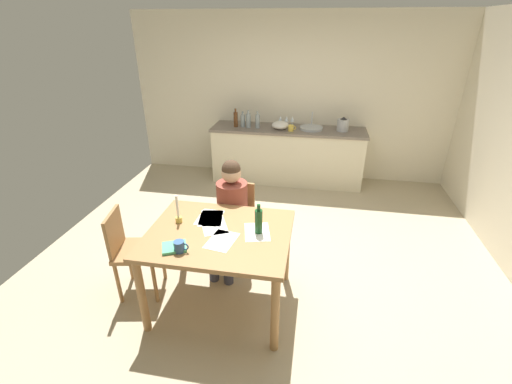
% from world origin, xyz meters
% --- Properties ---
extents(ground_plane, '(5.20, 5.20, 0.04)m').
position_xyz_m(ground_plane, '(0.00, 0.00, -0.02)').
color(ground_plane, tan).
extents(wall_back, '(5.20, 0.12, 2.60)m').
position_xyz_m(wall_back, '(0.00, 2.60, 1.30)').
color(wall_back, silver).
rests_on(wall_back, ground).
extents(kitchen_counter, '(2.44, 0.64, 0.90)m').
position_xyz_m(kitchen_counter, '(0.00, 2.24, 0.45)').
color(kitchen_counter, beige).
rests_on(kitchen_counter, ground).
extents(dining_table, '(1.23, 1.00, 0.79)m').
position_xyz_m(dining_table, '(-0.31, -0.72, 0.68)').
color(dining_table, '#9E7042').
rests_on(dining_table, ground).
extents(chair_at_table, '(0.44, 0.44, 0.87)m').
position_xyz_m(chair_at_table, '(-0.35, 0.02, 0.49)').
color(chair_at_table, '#9E7042').
rests_on(chair_at_table, ground).
extents(person_seated, '(0.37, 0.61, 1.19)m').
position_xyz_m(person_seated, '(-0.36, -0.13, 0.68)').
color(person_seated, brown).
rests_on(person_seated, ground).
extents(chair_side_empty, '(0.47, 0.47, 0.88)m').
position_xyz_m(chair_side_empty, '(-1.19, -0.71, 0.49)').
color(chair_side_empty, '#9E7042').
rests_on(chair_side_empty, ground).
extents(coffee_mug, '(0.12, 0.08, 0.09)m').
position_xyz_m(coffee_mug, '(-0.54, -1.04, 0.83)').
color(coffee_mug, '#33598C').
rests_on(coffee_mug, dining_table).
extents(candlestick, '(0.06, 0.06, 0.27)m').
position_xyz_m(candlestick, '(-0.71, -0.62, 0.86)').
color(candlestick, gold).
rests_on(candlestick, dining_table).
extents(book_magazine, '(0.24, 0.23, 0.02)m').
position_xyz_m(book_magazine, '(-0.60, -1.01, 0.80)').
color(book_magazine, '#4FB07D').
rests_on(book_magazine, dining_table).
extents(paper_letter, '(0.27, 0.34, 0.00)m').
position_xyz_m(paper_letter, '(0.01, -0.66, 0.79)').
color(paper_letter, white).
rests_on(paper_letter, dining_table).
extents(paper_bill, '(0.26, 0.33, 0.00)m').
position_xyz_m(paper_bill, '(-0.45, -0.50, 0.79)').
color(paper_bill, white).
rests_on(paper_bill, dining_table).
extents(paper_envelope, '(0.26, 0.33, 0.00)m').
position_xyz_m(paper_envelope, '(-0.25, -0.84, 0.79)').
color(paper_envelope, white).
rests_on(paper_envelope, dining_table).
extents(paper_receipt, '(0.32, 0.36, 0.00)m').
position_xyz_m(paper_receipt, '(-0.38, -0.63, 0.79)').
color(paper_receipt, white).
rests_on(paper_receipt, dining_table).
extents(paper_notice, '(0.22, 0.30, 0.00)m').
position_xyz_m(paper_notice, '(-0.46, -0.49, 0.79)').
color(paper_notice, white).
rests_on(paper_notice, dining_table).
extents(wine_bottle_on_table, '(0.07, 0.07, 0.27)m').
position_xyz_m(wine_bottle_on_table, '(0.03, -0.66, 0.90)').
color(wine_bottle_on_table, '#194C23').
rests_on(wine_bottle_on_table, dining_table).
extents(sink_unit, '(0.36, 0.36, 0.24)m').
position_xyz_m(sink_unit, '(0.36, 2.24, 0.92)').
color(sink_unit, '#B2B7BC').
rests_on(sink_unit, kitchen_counter).
extents(bottle_oil, '(0.07, 0.07, 0.29)m').
position_xyz_m(bottle_oil, '(-0.84, 2.18, 1.02)').
color(bottle_oil, '#593319').
rests_on(bottle_oil, kitchen_counter).
extents(bottle_vinegar, '(0.07, 0.07, 0.25)m').
position_xyz_m(bottle_vinegar, '(-0.73, 2.19, 1.00)').
color(bottle_vinegar, '#8C999E').
rests_on(bottle_vinegar, kitchen_counter).
extents(bottle_wine_red, '(0.08, 0.08, 0.27)m').
position_xyz_m(bottle_wine_red, '(-0.63, 2.17, 1.02)').
color(bottle_wine_red, '#8C999E').
rests_on(bottle_wine_red, kitchen_counter).
extents(bottle_sauce, '(0.07, 0.07, 0.27)m').
position_xyz_m(bottle_sauce, '(-0.48, 2.16, 1.01)').
color(bottle_sauce, '#8C999E').
rests_on(bottle_sauce, kitchen_counter).
extents(mixing_bowl, '(0.27, 0.27, 0.12)m').
position_xyz_m(mixing_bowl, '(-0.12, 2.18, 0.96)').
color(mixing_bowl, white).
rests_on(mixing_bowl, kitchen_counter).
extents(stovetop_kettle, '(0.18, 0.18, 0.22)m').
position_xyz_m(stovetop_kettle, '(0.84, 2.24, 1.00)').
color(stovetop_kettle, '#B7BABF').
rests_on(stovetop_kettle, kitchen_counter).
extents(wine_glass_near_sink, '(0.07, 0.07, 0.15)m').
position_xyz_m(wine_glass_near_sink, '(0.05, 2.39, 1.01)').
color(wine_glass_near_sink, silver).
rests_on(wine_glass_near_sink, kitchen_counter).
extents(wine_glass_by_kettle, '(0.07, 0.07, 0.15)m').
position_xyz_m(wine_glass_by_kettle, '(-0.04, 2.39, 1.01)').
color(wine_glass_by_kettle, silver).
rests_on(wine_glass_by_kettle, kitchen_counter).
extents(wine_glass_back_left, '(0.07, 0.07, 0.15)m').
position_xyz_m(wine_glass_back_left, '(-0.15, 2.39, 1.01)').
color(wine_glass_back_left, silver).
rests_on(wine_glass_back_left, kitchen_counter).
extents(teacup_on_counter, '(0.12, 0.08, 0.09)m').
position_xyz_m(teacup_on_counter, '(0.06, 2.09, 0.95)').
color(teacup_on_counter, '#F2CC4C').
rests_on(teacup_on_counter, kitchen_counter).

